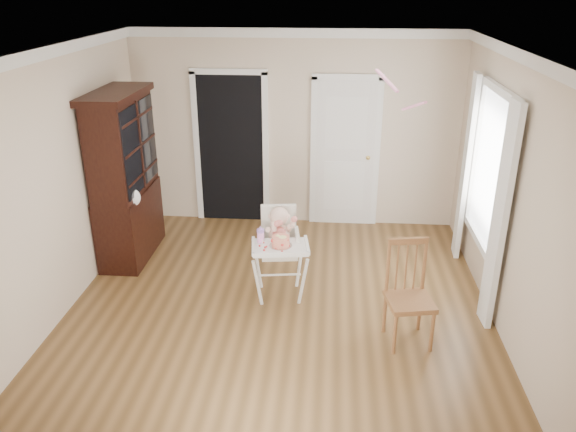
# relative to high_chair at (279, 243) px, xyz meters

# --- Properties ---
(floor) EXTENTS (5.00, 5.00, 0.00)m
(floor) POSITION_rel_high_chair_xyz_m (0.02, -0.36, -0.65)
(floor) COLOR brown
(floor) RESTS_ON ground
(ceiling) EXTENTS (5.00, 5.00, 0.00)m
(ceiling) POSITION_rel_high_chair_xyz_m (0.02, -0.36, 2.05)
(ceiling) COLOR white
(ceiling) RESTS_ON wall_back
(wall_back) EXTENTS (4.50, 0.00, 4.50)m
(wall_back) POSITION_rel_high_chair_xyz_m (0.02, 2.14, 0.70)
(wall_back) COLOR beige
(wall_back) RESTS_ON floor
(wall_left) EXTENTS (0.00, 5.00, 5.00)m
(wall_left) POSITION_rel_high_chair_xyz_m (-2.23, -0.36, 0.70)
(wall_left) COLOR beige
(wall_left) RESTS_ON floor
(wall_right) EXTENTS (0.00, 5.00, 5.00)m
(wall_right) POSITION_rel_high_chair_xyz_m (2.27, -0.36, 0.70)
(wall_right) COLOR beige
(wall_right) RESTS_ON floor
(crown_molding) EXTENTS (4.50, 5.00, 0.12)m
(crown_molding) POSITION_rel_high_chair_xyz_m (0.02, -0.36, 1.99)
(crown_molding) COLOR white
(crown_molding) RESTS_ON ceiling
(doorway) EXTENTS (1.06, 0.05, 2.22)m
(doorway) POSITION_rel_high_chair_xyz_m (-0.88, 2.12, 0.46)
(doorway) COLOR black
(doorway) RESTS_ON wall_back
(closet_door) EXTENTS (0.96, 0.09, 2.13)m
(closet_door) POSITION_rel_high_chair_xyz_m (0.72, 2.11, 0.38)
(closet_door) COLOR white
(closet_door) RESTS_ON wall_back
(window_right) EXTENTS (0.13, 1.84, 2.30)m
(window_right) POSITION_rel_high_chair_xyz_m (2.19, 0.44, 0.64)
(window_right) COLOR white
(window_right) RESTS_ON wall_right
(high_chair) EXTENTS (0.68, 0.81, 1.05)m
(high_chair) POSITION_rel_high_chair_xyz_m (0.00, 0.00, 0.00)
(high_chair) COLOR white
(high_chair) RESTS_ON floor
(baby) EXTENTS (0.33, 0.25, 0.48)m
(baby) POSITION_rel_high_chair_xyz_m (-0.00, 0.03, 0.16)
(baby) COLOR beige
(baby) RESTS_ON high_chair
(cake) EXTENTS (0.24, 0.24, 0.11)m
(cake) POSITION_rel_high_chair_xyz_m (0.04, -0.23, 0.14)
(cake) COLOR silver
(cake) RESTS_ON high_chair
(sippy_cup) EXTENTS (0.08, 0.08, 0.19)m
(sippy_cup) POSITION_rel_high_chair_xyz_m (-0.18, -0.16, 0.16)
(sippy_cup) COLOR #F193D6
(sippy_cup) RESTS_ON high_chair
(china_cabinet) EXTENTS (0.55, 1.24, 2.10)m
(china_cabinet) POSITION_rel_high_chair_xyz_m (-1.97, 0.86, 0.40)
(china_cabinet) COLOR black
(china_cabinet) RESTS_ON floor
(dining_chair) EXTENTS (0.49, 0.49, 1.03)m
(dining_chair) POSITION_rel_high_chair_xyz_m (1.32, -0.73, -0.17)
(dining_chair) COLOR brown
(dining_chair) RESTS_ON floor
(streamer) EXTENTS (0.20, 0.47, 0.15)m
(streamer) POSITION_rel_high_chair_xyz_m (1.04, 0.06, 1.74)
(streamer) COLOR pink
(streamer) RESTS_ON ceiling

